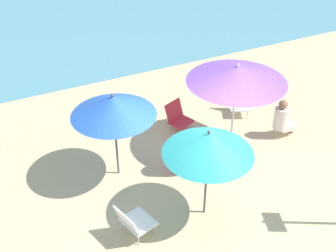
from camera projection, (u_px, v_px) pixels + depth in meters
The scene contains 9 objects.
ground_plane at pixel (214, 201), 8.22m from camera, with size 40.00×40.00×0.00m, color #D3BC8C.
umbrella_teal at pixel (208, 143), 7.12m from camera, with size 1.54×1.54×1.81m.
umbrella_blue at pixel (113, 106), 8.02m from camera, with size 1.61×1.61×1.85m.
umbrella_purple at pixel (237, 74), 8.73m from camera, with size 2.05×2.05×1.98m.
beach_chair_a at pixel (178, 116), 10.09m from camera, with size 0.65×0.66×0.64m.
beach_chair_b at pixel (133, 221), 7.35m from camera, with size 0.67×0.67×0.63m.
beach_chair_c at pixel (239, 101), 10.64m from camera, with size 0.63×0.66×0.63m.
person_a at pixel (282, 119), 9.74m from camera, with size 0.56×0.33×0.94m.
person_b at pixel (178, 154), 8.69m from camera, with size 0.57×0.41×0.89m.
Camera 1 is at (-3.41, -5.05, 5.76)m, focal length 46.82 mm.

